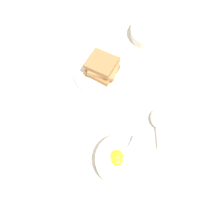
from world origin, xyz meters
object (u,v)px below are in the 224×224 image
object	(u,v)px
soup_spoon	(158,121)
toast_sandwich	(103,66)
egg_bowl	(122,160)
toast_plate	(104,72)
congee_bowl	(150,32)

from	to	relation	value
soup_spoon	toast_sandwich	bearing A→B (deg)	-173.92
egg_bowl	toast_plate	size ratio (longest dim) A/B	0.75
egg_bowl	soup_spoon	distance (m)	0.18
toast_sandwich	soup_spoon	distance (m)	0.27
toast_sandwich	congee_bowl	xyz separation A→B (m)	(-0.03, 0.25, -0.02)
egg_bowl	congee_bowl	bearing A→B (deg)	129.97
soup_spoon	congee_bowl	distance (m)	0.37
egg_bowl	congee_bowl	xyz separation A→B (m)	(-0.33, 0.40, -0.00)
toast_plate	congee_bowl	xyz separation A→B (m)	(-0.03, 0.25, 0.01)
soup_spoon	toast_plate	bearing A→B (deg)	-174.28
egg_bowl	toast_plate	distance (m)	0.34
toast_plate	congee_bowl	size ratio (longest dim) A/B	1.41
toast_plate	congee_bowl	distance (m)	0.25
soup_spoon	egg_bowl	bearing A→B (deg)	-79.12
toast_plate	soup_spoon	distance (m)	0.27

